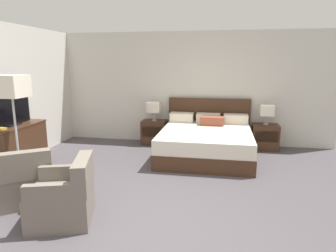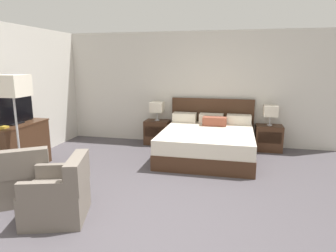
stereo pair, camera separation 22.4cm
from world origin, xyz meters
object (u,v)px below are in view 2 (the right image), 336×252
object	(u,v)px
tv	(13,108)
armchair_by_window	(23,179)
nightstand_left	(157,132)
floor_lamp	(13,91)
bed	(208,142)
armchair_companion	(60,196)
dresser	(18,146)
nightstand_right	(269,138)
table_lamp_left	(157,107)
table_lamp_right	(271,111)

from	to	relation	value
tv	armchair_by_window	world-z (taller)	tv
nightstand_left	floor_lamp	world-z (taller)	floor_lamp
bed	armchair_by_window	bearing A→B (deg)	-132.42
armchair_by_window	armchair_companion	bearing A→B (deg)	-24.15
bed	dresser	bearing A→B (deg)	-154.36
nightstand_left	armchair_by_window	size ratio (longest dim) A/B	0.57
armchair_by_window	nightstand_right	bearing A→B (deg)	42.43
floor_lamp	table_lamp_left	bearing A→B (deg)	61.24
bed	table_lamp_left	world-z (taller)	bed
floor_lamp	armchair_by_window	bearing A→B (deg)	-48.82
dresser	armchair_companion	size ratio (longest dim) A/B	1.30
dresser	tv	size ratio (longest dim) A/B	1.21
bed	floor_lamp	bearing A→B (deg)	-143.82
nightstand_left	bed	bearing A→B (deg)	-30.12
bed	table_lamp_left	size ratio (longest dim) A/B	4.70
table_lamp_right	nightstand_left	bearing A→B (deg)	-179.97
table_lamp_right	nightstand_right	bearing A→B (deg)	-90.00
nightstand_left	armchair_by_window	bearing A→B (deg)	-108.02
table_lamp_right	tv	bearing A→B (deg)	-152.70
table_lamp_left	floor_lamp	bearing A→B (deg)	-118.76
nightstand_right	table_lamp_right	distance (m)	0.58
bed	nightstand_left	world-z (taller)	bed
bed	floor_lamp	distance (m)	3.53
nightstand_right	armchair_companion	bearing A→B (deg)	-127.52
nightstand_left	nightstand_right	world-z (taller)	same
tv	floor_lamp	bearing A→B (deg)	-47.31
nightstand_right	tv	distance (m)	4.94
dresser	armchair_companion	xyz separation A→B (m)	(1.63, -1.32, -0.14)
table_lamp_right	table_lamp_left	bearing A→B (deg)	180.00
table_lamp_right	floor_lamp	xyz separation A→B (m)	(-3.92, -2.68, 0.58)
nightstand_left	dresser	size ratio (longest dim) A/B	0.49
nightstand_left	nightstand_right	bearing A→B (deg)	0.00
nightstand_right	tv	size ratio (longest dim) A/B	0.59
tv	armchair_by_window	bearing A→B (deg)	-48.10
armchair_companion	floor_lamp	xyz separation A→B (m)	(-1.21, 0.85, 1.14)
bed	table_lamp_left	bearing A→B (deg)	149.83
armchair_by_window	floor_lamp	distance (m)	1.32
table_lamp_left	floor_lamp	distance (m)	3.12
bed	tv	size ratio (longest dim) A/B	2.15
tv	armchair_companion	world-z (taller)	tv
armchair_by_window	floor_lamp	bearing A→B (deg)	131.18
table_lamp_left	armchair_by_window	distance (m)	3.39
table_lamp_right	tv	xyz separation A→B (m)	(-4.33, -2.24, 0.25)
bed	table_lamp_left	distance (m)	1.52
table_lamp_right	dresser	xyz separation A→B (m)	(-4.33, -2.21, -0.43)
nightstand_left	tv	distance (m)	3.04
nightstand_left	table_lamp_right	size ratio (longest dim) A/B	1.29
table_lamp_right	armchair_by_window	size ratio (longest dim) A/B	0.44
nightstand_right	dresser	distance (m)	4.86
armchair_companion	floor_lamp	world-z (taller)	floor_lamp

